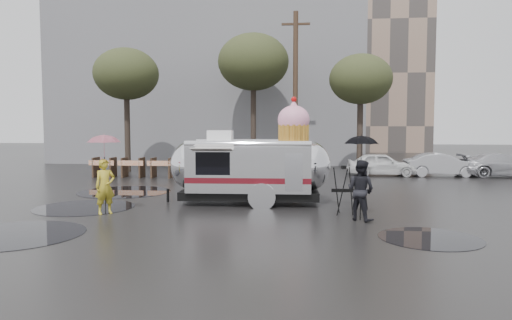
# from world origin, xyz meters

# --- Properties ---
(ground) EXTENTS (120.00, 120.00, 0.00)m
(ground) POSITION_xyz_m (0.00, 0.00, 0.00)
(ground) COLOR black
(ground) RESTS_ON ground
(puddles) EXTENTS (12.63, 10.51, 0.01)m
(puddles) POSITION_xyz_m (-2.52, 1.14, 0.01)
(puddles) COLOR black
(puddles) RESTS_ON ground
(grey_building) EXTENTS (22.00, 12.00, 13.00)m
(grey_building) POSITION_xyz_m (-4.00, 24.00, 6.50)
(grey_building) COLOR slate
(grey_building) RESTS_ON ground
(utility_pole) EXTENTS (1.60, 0.28, 9.00)m
(utility_pole) POSITION_xyz_m (2.50, 14.00, 4.62)
(utility_pole) COLOR #473323
(utility_pole) RESTS_ON ground
(tree_left) EXTENTS (3.64, 3.64, 6.95)m
(tree_left) POSITION_xyz_m (-7.00, 13.00, 5.48)
(tree_left) COLOR #382D26
(tree_left) RESTS_ON ground
(tree_mid) EXTENTS (4.20, 4.20, 8.03)m
(tree_mid) POSITION_xyz_m (0.00, 15.00, 6.34)
(tree_mid) COLOR #382D26
(tree_mid) RESTS_ON ground
(tree_right) EXTENTS (3.36, 3.36, 6.42)m
(tree_right) POSITION_xyz_m (6.00, 13.00, 5.06)
(tree_right) COLOR #382D26
(tree_right) RESTS_ON ground
(barricade_row) EXTENTS (4.30, 0.80, 1.00)m
(barricade_row) POSITION_xyz_m (-5.55, 9.96, 0.52)
(barricade_row) COLOR #473323
(barricade_row) RESTS_ON ground
(parked_cars) EXTENTS (13.20, 1.90, 1.50)m
(parked_cars) POSITION_xyz_m (11.78, 12.00, 0.72)
(parked_cars) COLOR silver
(parked_cars) RESTS_ON ground
(airstream_trailer) EXTENTS (6.63, 2.63, 3.57)m
(airstream_trailer) POSITION_xyz_m (1.26, 2.77, 1.25)
(airstream_trailer) COLOR silver
(airstream_trailer) RESTS_ON ground
(person_left) EXTENTS (0.68, 0.67, 1.59)m
(person_left) POSITION_xyz_m (-2.76, 0.44, 0.80)
(person_left) COLOR gold
(person_left) RESTS_ON ground
(umbrella_pink) EXTENTS (1.13, 1.13, 2.32)m
(umbrella_pink) POSITION_xyz_m (-2.76, 0.44, 1.93)
(umbrella_pink) COLOR pink
(umbrella_pink) RESTS_ON ground
(person_right) EXTENTS (0.88, 0.82, 1.62)m
(person_right) POSITION_xyz_m (4.45, 0.25, 0.81)
(person_right) COLOR black
(person_right) RESTS_ON ground
(umbrella_black) EXTENTS (1.11, 1.11, 2.31)m
(umbrella_black) POSITION_xyz_m (4.45, 0.25, 1.93)
(umbrella_black) COLOR black
(umbrella_black) RESTS_ON ground
(tripod) EXTENTS (0.58, 0.56, 1.42)m
(tripod) POSITION_xyz_m (4.07, 1.05, 0.82)
(tripod) COLOR black
(tripod) RESTS_ON ground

